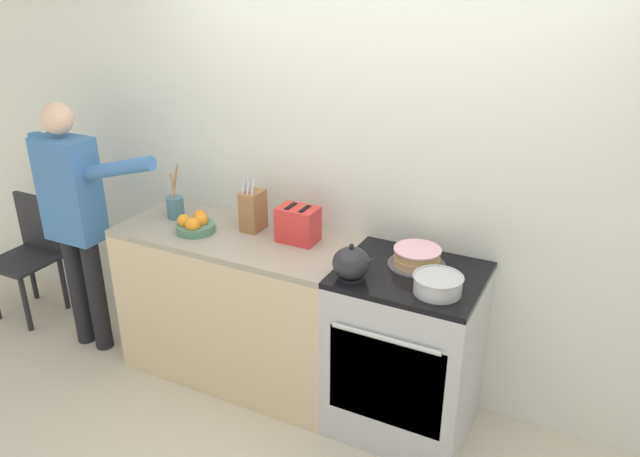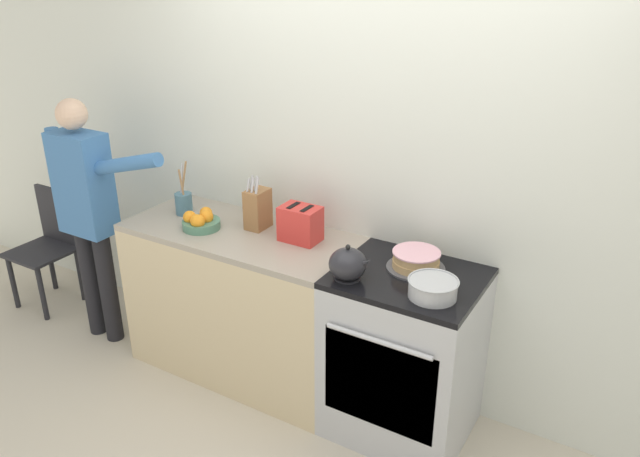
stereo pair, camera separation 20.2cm
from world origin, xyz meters
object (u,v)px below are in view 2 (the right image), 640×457
mixing_bowl (433,288)px  dining_chair (51,240)px  fruit_bowl (201,221)px  stove_range (403,355)px  layer_cake (416,261)px  person_baker (87,203)px  utensil_crock (184,202)px  toaster (300,224)px  knife_block (258,208)px  tea_kettle (348,264)px

mixing_bowl → dining_chair: mixing_bowl is taller
mixing_bowl → fruit_bowl: (-1.40, 0.05, 0.00)m
stove_range → fruit_bowl: 1.33m
layer_cake → person_baker: size_ratio=0.18×
utensil_crock → toaster: 0.80m
layer_cake → dining_chair: size_ratio=0.35×
stove_range → person_baker: 2.10m
layer_cake → dining_chair: bearing=-177.5°
knife_block → person_baker: bearing=-164.8°
tea_kettle → fruit_bowl: bearing=174.6°
knife_block → utensil_crock: utensil_crock is taller
stove_range → fruit_bowl: bearing=-176.2°
utensil_crock → knife_block: bearing=6.8°
tea_kettle → dining_chair: 2.53m
layer_cake → utensil_crock: utensil_crock is taller
knife_block → toaster: size_ratio=1.37×
knife_block → fruit_bowl: size_ratio=1.47×
layer_cake → person_baker: (-2.04, -0.28, -0.02)m
tea_kettle → toaster: 0.50m
person_baker → dining_chair: bearing=161.5°
stove_range → utensil_crock: utensil_crock is taller
tea_kettle → fruit_bowl: (-0.99, 0.09, -0.03)m
utensil_crock → toaster: utensil_crock is taller
toaster → dining_chair: bearing=-177.0°
knife_block → dining_chair: size_ratio=0.38×
stove_range → toaster: size_ratio=4.02×
dining_chair → toaster: bearing=29.8°
knife_block → fruit_bowl: (-0.27, -0.18, -0.07)m
utensil_crock → fruit_bowl: (0.23, -0.12, -0.03)m
utensil_crock → dining_chair: utensil_crock is taller
knife_block → tea_kettle: bearing=-20.7°
layer_cake → toaster: bearing=-179.3°
utensil_crock → person_baker: bearing=-157.9°
toaster → stove_range: bearing=-6.6°
dining_chair → person_baker: bearing=13.2°
mixing_bowl → fruit_bowl: 1.40m
layer_cake → toaster: toaster is taller
layer_cake → utensil_crock: 1.46m
toaster → mixing_bowl: bearing=-13.9°
utensil_crock → fruit_bowl: bearing=-27.5°
person_baker → fruit_bowl: bearing=3.0°
tea_kettle → mixing_bowl: 0.41m
layer_cake → tea_kettle: bearing=-132.5°
fruit_bowl → toaster: size_ratio=0.94×
utensil_crock → person_baker: 0.62m
stove_range → toaster: 0.87m
stove_range → knife_block: 1.12m
toaster → dining_chair: size_ratio=0.28×
mixing_bowl → toaster: (-0.84, 0.21, 0.05)m
layer_cake → knife_block: bearing=179.2°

